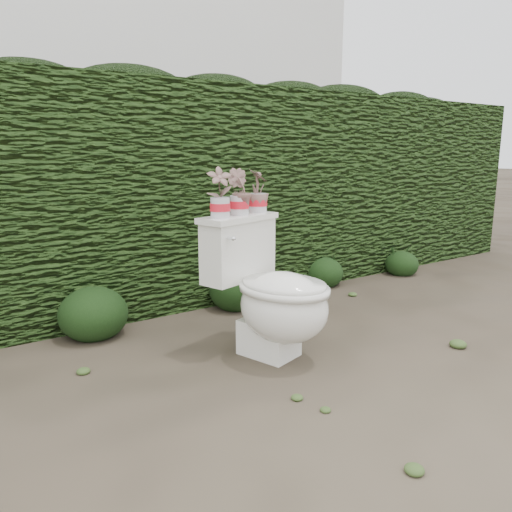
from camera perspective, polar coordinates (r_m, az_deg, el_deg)
ground at (r=2.66m, az=-0.05°, el=-13.17°), size 60.00×60.00×0.00m
hedge at (r=3.85m, az=-13.70°, el=6.70°), size 8.00×1.00×1.60m
house_wall at (r=8.27m, az=-21.51°, el=17.21°), size 8.00×3.50×4.00m
toilet at (r=2.75m, az=1.83°, el=-4.44°), size 0.63×0.78×0.78m
potted_plant_left at (r=2.69m, az=-4.14°, el=7.11°), size 0.16×0.13×0.26m
potted_plant_center at (r=2.80m, az=-1.91°, el=7.20°), size 0.17×0.17×0.25m
potted_plant_right at (r=2.93m, az=0.21°, el=7.31°), size 0.16×0.16×0.23m
liriope_clump_2 at (r=3.26m, az=-18.13°, el=-5.84°), size 0.42×0.42×0.34m
liriope_clump_3 at (r=3.65m, az=-2.24°, el=-3.49°), size 0.40×0.40×0.32m
liriope_clump_4 at (r=4.30m, az=7.70°, el=-1.53°), size 0.34×0.34×0.27m
liriope_clump_5 at (r=4.83m, az=16.34°, el=-0.57°), size 0.31×0.31×0.25m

